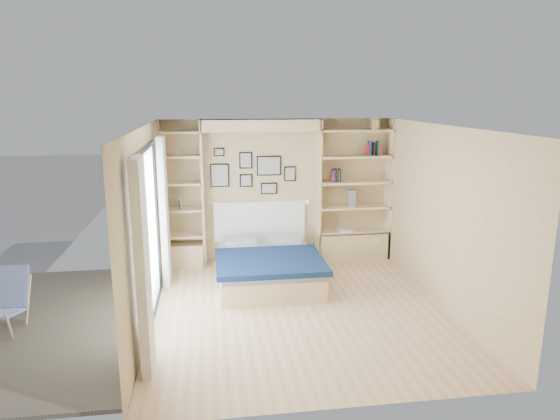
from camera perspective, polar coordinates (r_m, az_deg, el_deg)
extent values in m
plane|color=#D7B487|center=(7.03, 2.23, -11.30)|extent=(4.50, 4.50, 0.00)
plane|color=#D0B283|center=(8.78, -0.32, 2.22)|extent=(4.00, 0.00, 4.00)
plane|color=#D0B283|center=(4.52, 7.52, -8.39)|extent=(4.00, 0.00, 4.00)
plane|color=#D0B283|center=(6.56, -15.12, -1.95)|extent=(0.00, 4.50, 4.50)
plane|color=#D0B283|center=(7.24, 18.10, -0.76)|extent=(0.00, 4.50, 4.50)
plane|color=white|center=(6.42, 2.43, 9.49)|extent=(4.50, 4.50, 0.00)
cube|color=beige|center=(8.54, -8.84, 1.75)|extent=(0.04, 0.35, 2.50)
cube|color=beige|center=(8.74, 4.40, 2.12)|extent=(0.04, 0.35, 2.50)
cube|color=beige|center=(8.43, -2.21, 9.64)|extent=(2.00, 0.35, 0.20)
cube|color=beige|center=(9.10, 12.30, 2.29)|extent=(0.04, 0.35, 2.50)
cube|color=beige|center=(8.57, -13.39, 1.60)|extent=(0.04, 0.35, 2.50)
cube|color=beige|center=(9.14, 8.28, -3.96)|extent=(1.30, 0.35, 0.50)
cube|color=beige|center=(8.81, -10.89, -5.04)|extent=(0.70, 0.35, 0.40)
cube|color=black|center=(6.39, -15.37, 6.59)|extent=(0.04, 2.08, 0.06)
cube|color=black|center=(6.97, -14.27, -11.69)|extent=(0.04, 2.08, 0.06)
cube|color=black|center=(5.63, -15.94, -6.06)|extent=(0.04, 0.06, 2.20)
cube|color=black|center=(7.58, -13.94, -1.07)|extent=(0.04, 0.06, 2.20)
cube|color=silver|center=(6.59, -14.88, -3.03)|extent=(0.01, 2.00, 2.20)
cube|color=white|center=(5.34, -15.40, -6.51)|extent=(0.10, 0.45, 2.30)
cube|color=white|center=(7.83, -13.11, -0.20)|extent=(0.10, 0.45, 2.30)
cube|color=beige|center=(9.07, 8.33, -2.45)|extent=(1.30, 0.35, 0.04)
cube|color=beige|center=(8.96, 8.43, 0.33)|extent=(1.30, 0.35, 0.04)
cube|color=beige|center=(8.87, 8.52, 3.17)|extent=(1.30, 0.35, 0.04)
cube|color=beige|center=(8.81, 8.62, 6.05)|extent=(1.30, 0.35, 0.04)
cube|color=beige|center=(8.77, 8.72, 8.97)|extent=(1.30, 0.35, 0.04)
cube|color=beige|center=(8.71, -10.98, -2.85)|extent=(0.70, 0.35, 0.04)
cube|color=beige|center=(8.60, -11.11, 0.04)|extent=(0.70, 0.35, 0.04)
cube|color=beige|center=(8.51, -11.24, 2.99)|extent=(0.70, 0.35, 0.04)
cube|color=beige|center=(8.45, -11.38, 6.00)|extent=(0.70, 0.35, 0.04)
cube|color=beige|center=(8.41, -11.50, 8.70)|extent=(0.70, 0.35, 0.04)
cube|color=beige|center=(7.92, -1.45, -7.14)|extent=(1.52, 1.89, 0.33)
cube|color=#A3A9B2|center=(7.85, -1.46, -5.66)|extent=(1.48, 1.85, 0.10)
cube|color=#0E2144|center=(7.53, -1.17, -5.93)|extent=(1.62, 1.33, 0.08)
cube|color=#A3A9B2|center=(8.40, -4.55, -3.65)|extent=(0.52, 0.38, 0.12)
cube|color=#A3A9B2|center=(8.48, 0.58, -3.45)|extent=(0.52, 0.38, 0.12)
cube|color=white|center=(8.83, -2.32, -1.25)|extent=(1.62, 0.04, 0.70)
cube|color=black|center=(8.63, -6.90, 3.95)|extent=(0.32, 0.02, 0.40)
cube|color=gray|center=(8.62, -6.90, 3.94)|extent=(0.28, 0.01, 0.36)
cube|color=black|center=(8.62, -3.94, 5.68)|extent=(0.22, 0.02, 0.28)
cube|color=gray|center=(8.61, -3.94, 5.67)|extent=(0.18, 0.01, 0.24)
cube|color=black|center=(8.67, -3.91, 3.39)|extent=(0.22, 0.02, 0.22)
cube|color=gray|center=(8.66, -3.90, 3.37)|extent=(0.18, 0.01, 0.18)
cube|color=black|center=(8.67, -1.28, 5.09)|extent=(0.42, 0.02, 0.34)
cube|color=gray|center=(8.66, -1.27, 5.08)|extent=(0.38, 0.01, 0.30)
cube|color=black|center=(8.73, -1.27, 2.48)|extent=(0.28, 0.02, 0.20)
cube|color=gray|center=(8.72, -1.26, 2.47)|extent=(0.24, 0.01, 0.16)
cube|color=black|center=(8.74, 1.14, 4.16)|extent=(0.20, 0.02, 0.26)
cube|color=gray|center=(8.73, 1.15, 4.15)|extent=(0.16, 0.01, 0.22)
cube|color=black|center=(8.58, -6.98, 6.59)|extent=(0.18, 0.02, 0.14)
cube|color=gray|center=(8.57, -6.97, 6.59)|extent=(0.14, 0.01, 0.10)
cylinder|color=silver|center=(8.49, -7.87, 0.82)|extent=(0.20, 0.02, 0.02)
cone|color=white|center=(8.49, -7.19, 0.71)|extent=(0.13, 0.12, 0.15)
cylinder|color=silver|center=(8.66, 3.58, 1.16)|extent=(0.20, 0.02, 0.02)
cone|color=white|center=(8.65, 2.93, 1.01)|extent=(0.13, 0.12, 0.15)
cube|color=#A51E1E|center=(8.74, 5.96, 3.84)|extent=(0.02, 0.15, 0.18)
cube|color=navy|center=(8.74, 6.10, 3.94)|extent=(0.03, 0.15, 0.22)
cube|color=black|center=(8.75, 6.32, 3.98)|extent=(0.03, 0.15, 0.23)
cube|color=tan|center=(8.77, 6.84, 3.88)|extent=(0.04, 0.15, 0.19)
cube|color=#26593F|center=(8.77, 6.83, 3.99)|extent=(0.03, 0.15, 0.23)
cube|color=#A51E1E|center=(8.85, 9.97, 6.77)|extent=(0.02, 0.15, 0.18)
cube|color=navy|center=(8.86, 10.19, 6.97)|extent=(0.03, 0.15, 0.25)
cube|color=black|center=(8.88, 10.58, 6.91)|extent=(0.03, 0.15, 0.23)
cube|color=#26593F|center=(8.91, 11.11, 6.98)|extent=(0.03, 0.15, 0.25)
cube|color=#AC262F|center=(8.92, 11.31, 6.77)|extent=(0.03, 0.15, 0.19)
cube|color=navy|center=(8.57, -11.35, 0.68)|extent=(0.02, 0.15, 0.16)
cube|color=#C3C091|center=(8.57, -11.29, 0.85)|extent=(0.03, 0.15, 0.21)
cube|color=beige|center=(8.85, 10.75, 9.55)|extent=(0.13, 0.13, 0.15)
cone|color=beige|center=(8.85, 10.78, 10.29)|extent=(0.20, 0.20, 0.08)
cube|color=slate|center=(8.91, 8.18, 1.38)|extent=(0.12, 0.12, 0.30)
cube|color=white|center=(8.97, 7.52, -2.36)|extent=(0.22, 0.16, 0.03)
cube|color=brown|center=(7.35, -27.27, -11.72)|extent=(3.20, 4.00, 0.05)
cylinder|color=tan|center=(6.91, -28.54, -11.63)|extent=(0.04, 0.13, 0.39)
cylinder|color=tan|center=(7.32, -26.83, -9.25)|extent=(0.06, 0.32, 0.63)
cube|color=#2B45B2|center=(7.37, -28.44, -7.66)|extent=(0.46, 0.25, 0.52)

